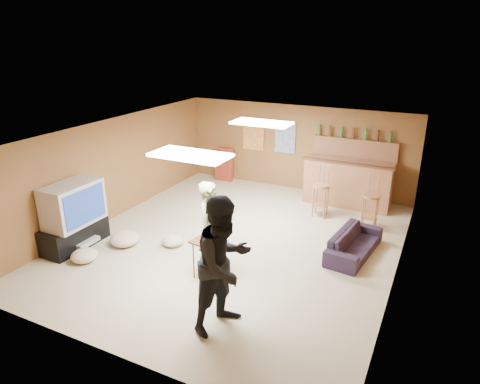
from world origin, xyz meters
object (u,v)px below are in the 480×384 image
at_px(person_olive, 212,230).
at_px(sofa, 354,243).
at_px(tv_body, 73,204).
at_px(tray_table, 208,259).
at_px(bar_counter, 348,183).
at_px(person_black, 224,264).

bearing_deg(person_olive, sofa, -47.88).
bearing_deg(tv_body, tray_table, 3.71).
height_order(bar_counter, sofa, bar_counter).
bearing_deg(person_black, tray_table, 58.46).
height_order(tv_body, tray_table, tv_body).
bearing_deg(tv_body, person_olive, 5.79).
height_order(tv_body, person_olive, person_olive).
relative_size(person_olive, person_black, 0.86).
relative_size(person_black, tray_table, 2.90).
bearing_deg(bar_counter, tray_table, -107.50).
bearing_deg(bar_counter, person_black, -95.44).
bearing_deg(tray_table, person_black, -49.88).
relative_size(tv_body, sofa, 0.70).
bearing_deg(person_black, tv_body, 95.68).
relative_size(bar_counter, sofa, 1.27).
height_order(bar_counter, person_black, person_black).
relative_size(person_olive, sofa, 1.07).
relative_size(tv_body, tray_table, 1.63).
xyz_separation_m(sofa, tray_table, (-2.04, -1.87, 0.11)).
distance_m(tv_body, bar_counter, 6.09).
distance_m(tv_body, person_olive, 2.83).
bearing_deg(bar_counter, sofa, -73.78).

